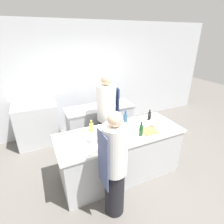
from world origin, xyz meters
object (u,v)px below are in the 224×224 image
object	(u,v)px
bottle_sauce	(91,127)
stockpot	(106,101)
bottle_vinegar	(149,116)
chef_at_stove	(107,116)
bottle_olive_oil	(141,130)
cup	(155,116)
bowl_wooden_salad	(94,139)
bowl_ceramic_blue	(156,123)
bottle_cooking_oil	(111,139)
bottle_wine	(125,119)
bowl_prep_small	(135,120)
bottle_water	(137,126)
chef_at_prep_near	(114,167)
oven_range	(37,124)
bowl_mixing_large	(118,134)

from	to	relation	value
bottle_sauce	stockpot	size ratio (longest dim) A/B	0.82
bottle_vinegar	stockpot	distance (m)	1.18
chef_at_stove	bottle_olive_oil	size ratio (longest dim) A/B	6.80
bottle_olive_oil	bottle_vinegar	distance (m)	0.65
chef_at_stove	cup	bearing A→B (deg)	66.10
bowl_wooden_salad	cup	xyz separation A→B (m)	(1.43, 0.30, -0.01)
bottle_sauce	bottle_vinegar	bearing A→B (deg)	-2.63
stockpot	bowl_ceramic_blue	bearing A→B (deg)	-69.82
bowl_wooden_salad	chef_at_stove	bearing A→B (deg)	54.73
bottle_cooking_oil	bottle_sauce	size ratio (longest dim) A/B	1.38
bottle_wine	bowl_prep_small	world-z (taller)	bottle_wine
bottle_wine	bottle_water	size ratio (longest dim) A/B	1.16
bottle_olive_oil	bowl_wooden_salad	distance (m)	0.79
bottle_water	stockpot	bearing A→B (deg)	90.42
bottle_cooking_oil	bottle_sauce	distance (m)	0.56
chef_at_prep_near	cup	bearing A→B (deg)	-57.16
chef_at_stove	stockpot	bearing A→B (deg)	166.22
bottle_cooking_oil	bowl_ceramic_blue	world-z (taller)	bottle_cooking_oil
oven_range	stockpot	world-z (taller)	stockpot
bottle_vinegar	bowl_ceramic_blue	distance (m)	0.23
stockpot	chef_at_stove	bearing A→B (deg)	-110.72
bottle_vinegar	bottle_cooking_oil	size ratio (longest dim) A/B	0.72
bottle_water	bowl_ceramic_blue	bearing A→B (deg)	5.93
bottle_cooking_oil	bottle_sauce	xyz separation A→B (m)	(-0.12, 0.55, -0.03)
stockpot	bowl_prep_small	bearing A→B (deg)	-78.70
bottle_water	bowl_ceramic_blue	distance (m)	0.48
chef_at_prep_near	bowl_prep_small	xyz separation A→B (m)	(0.90, 0.94, 0.10)
oven_range	stockpot	size ratio (longest dim) A/B	3.84
bowl_mixing_large	cup	world-z (taller)	cup
bottle_wine	bowl_wooden_salad	size ratio (longest dim) A/B	1.44
chef_at_prep_near	bottle_wine	size ratio (longest dim) A/B	5.90
chef_at_stove	bottle_water	xyz separation A→B (m)	(0.21, -0.82, 0.11)
chef_at_stove	bottle_wine	distance (m)	0.55
chef_at_stove	bowl_mixing_large	distance (m)	0.83
chef_at_stove	bowl_wooden_salad	size ratio (longest dim) A/B	9.13
bottle_vinegar	bottle_cooking_oil	world-z (taller)	bottle_cooking_oil
chef_at_stove	bowl_ceramic_blue	size ratio (longest dim) A/B	6.35
bottle_wine	bowl_ceramic_blue	size ratio (longest dim) A/B	1.00
bottle_water	bottle_olive_oil	bearing A→B (deg)	-93.83
oven_range	bottle_olive_oil	distance (m)	2.59
chef_at_prep_near	chef_at_stove	world-z (taller)	chef_at_stove
chef_at_prep_near	bowl_ceramic_blue	world-z (taller)	chef_at_prep_near
bottle_cooking_oil	bowl_wooden_salad	xyz separation A→B (m)	(-0.19, 0.23, -0.07)
chef_at_prep_near	bowl_ceramic_blue	xyz separation A→B (m)	(1.18, 0.64, 0.10)
bottle_vinegar	bottle_sauce	xyz separation A→B (m)	(-1.19, 0.05, 0.00)
bottle_cooking_oil	bowl_prep_small	bearing A→B (deg)	35.98
bowl_mixing_large	bowl_ceramic_blue	xyz separation A→B (m)	(0.82, 0.04, 0.00)
chef_at_prep_near	bottle_wine	distance (m)	1.14
chef_at_stove	bottle_wine	xyz separation A→B (m)	(0.16, -0.51, 0.13)
bottle_olive_oil	bottle_vinegar	world-z (taller)	bottle_olive_oil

